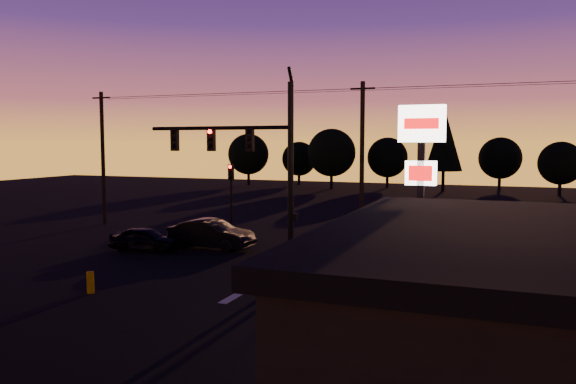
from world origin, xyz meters
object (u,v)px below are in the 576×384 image
bollard (90,282)px  car_mid (211,234)px  traffic_signal_mast (254,158)px  car_right (452,249)px  suv_parked (555,332)px  secondary_signal (231,190)px  car_left (145,239)px  pylon_sign (421,163)px

bollard → car_mid: bearing=90.8°
traffic_signal_mast → bollard: 7.95m
traffic_signal_mast → car_right: (7.48, 5.79, -4.31)m
traffic_signal_mast → suv_parked: (10.99, -5.32, -4.25)m
secondary_signal → suv_parked: (15.90, -12.81, -2.18)m
car_left → car_right: size_ratio=0.85×
suv_parked → car_left: bearing=140.1°
car_mid → traffic_signal_mast: bearing=-133.0°
bollard → car_left: (-2.95, 7.57, 0.22)m
traffic_signal_mast → suv_parked: size_ratio=1.74×
car_mid → car_left: bearing=126.8°
pylon_sign → car_right: size_ratio=1.58×
car_left → car_right: 15.30m
traffic_signal_mast → suv_parked: bearing=-25.8°
pylon_sign → suv_parked: pylon_sign is taller
car_mid → suv_parked: 18.73m
secondary_signal → pylon_sign: bearing=-39.8°
pylon_sign → secondary_signal: bearing=140.2°
bollard → car_left: size_ratio=0.22×
bollard → car_left: bearing=111.3°
pylon_sign → car_mid: pylon_sign is taller
traffic_signal_mast → bollard: bearing=-134.7°
car_left → traffic_signal_mast: bearing=-119.0°
secondary_signal → pylon_sign: 15.75m
car_right → pylon_sign: bearing=-6.0°
traffic_signal_mast → car_mid: 7.95m
secondary_signal → car_mid: size_ratio=0.93×
pylon_sign → car_mid: bearing=148.2°
pylon_sign → car_right: 9.33m
traffic_signal_mast → pylon_sign: traffic_signal_mast is taller
car_right → suv_parked: size_ratio=0.88×
bollard → pylon_sign: bearing=10.4°
bollard → car_left: car_left is taller
car_mid → car_right: car_mid is taller
car_left → car_right: bearing=-87.1°
traffic_signal_mast → car_left: traffic_signal_mast is taller
car_mid → suv_parked: size_ratio=0.95×
secondary_signal → car_mid: 3.39m
car_right → secondary_signal: bearing=-101.2°
car_left → secondary_signal: bearing=-38.0°
secondary_signal → car_right: secondary_signal is taller
pylon_sign → suv_parked: bearing=-36.0°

